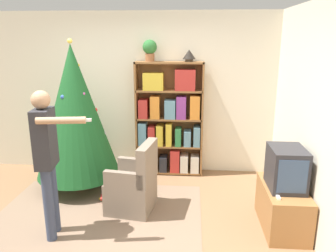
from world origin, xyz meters
The scene contains 14 objects.
ground_plane centered at (0.00, 0.00, 0.00)m, with size 14.00×14.00×0.00m, color #846042.
wall_back centered at (0.00, 1.97, 1.30)m, with size 8.00×0.10×2.60m.
wall_right centered at (2.24, 0.00, 1.30)m, with size 0.10×8.00×2.60m.
area_rug centered at (-0.30, 0.19, 0.00)m, with size 2.60×2.12×0.01m.
bookshelf centered at (0.50, 1.76, 0.86)m, with size 1.08×0.27×1.84m.
tv_stand centered at (1.94, 0.23, 0.26)m, with size 0.46×0.88×0.51m.
television centered at (1.94, 0.23, 0.75)m, with size 0.38×0.50×0.48m.
game_remote centered at (1.81, -0.03, 0.52)m, with size 0.04×0.12×0.02m.
christmas_tree centered at (-0.81, 1.12, 1.16)m, with size 1.20×1.20×2.18m.
armchair centered at (0.13, 0.51, 0.32)m, with size 0.65×0.64×0.92m.
standing_person centered at (-0.68, -0.14, 0.99)m, with size 0.67×0.47×1.67m.
potted_plant centered at (0.20, 1.77, 2.03)m, with size 0.22×0.22×0.33m.
table_lamp centered at (0.80, 1.77, 1.94)m, with size 0.20×0.20×0.18m.
book_pile_near_tree centered at (-0.28, 0.71, 0.04)m, with size 0.23×0.19×0.07m.
Camera 1 is at (0.86, -3.33, 2.18)m, focal length 35.00 mm.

